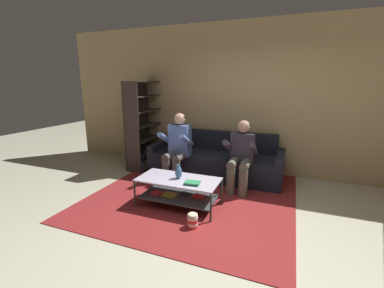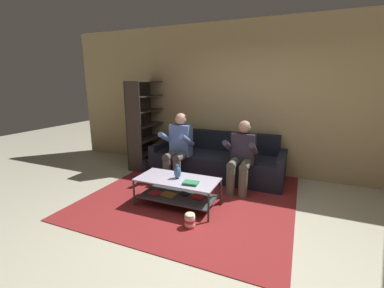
{
  "view_description": "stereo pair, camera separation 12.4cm",
  "coord_description": "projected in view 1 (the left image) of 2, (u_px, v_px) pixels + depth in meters",
  "views": [
    {
      "loc": [
        0.73,
        -2.66,
        1.78
      ],
      "look_at": [
        -0.72,
        1.02,
        0.82
      ],
      "focal_mm": 24.0,
      "sensor_mm": 36.0,
      "label": 1
    },
    {
      "loc": [
        0.84,
        -2.61,
        1.78
      ],
      "look_at": [
        -0.72,
        1.02,
        0.82
      ],
      "focal_mm": 24.0,
      "sensor_mm": 36.0,
      "label": 2
    }
  ],
  "objects": [
    {
      "name": "couch",
      "position": [
        216.0,
        161.0,
        4.96
      ],
      "size": [
        2.49,
        0.86,
        0.83
      ],
      "color": "black",
      "rests_on": "ground"
    },
    {
      "name": "person_seated_right",
      "position": [
        241.0,
        153.0,
        4.21
      ],
      "size": [
        0.5,
        0.58,
        1.17
      ],
      "color": "#57594A",
      "rests_on": "ground"
    },
    {
      "name": "person_seated_left",
      "position": [
        177.0,
        145.0,
        4.62
      ],
      "size": [
        0.5,
        0.58,
        1.24
      ],
      "color": "#514D4B",
      "rests_on": "ground"
    },
    {
      "name": "coffee_table",
      "position": [
        178.0,
        188.0,
        3.72
      ],
      "size": [
        1.18,
        0.56,
        0.42
      ],
      "color": "#BBB2C8",
      "rests_on": "ground"
    },
    {
      "name": "ground",
      "position": [
        216.0,
        234.0,
        3.08
      ],
      "size": [
        16.8,
        16.8,
        0.0
      ],
      "primitive_type": "plane",
      "color": "#BAB69E"
    },
    {
      "name": "book_stack",
      "position": [
        192.0,
        183.0,
        3.49
      ],
      "size": [
        0.22,
        0.16,
        0.04
      ],
      "color": "#6CA2BB",
      "rests_on": "coffee_table"
    },
    {
      "name": "area_rug",
      "position": [
        197.0,
        191.0,
        4.3
      ],
      "size": [
        3.08,
        3.38,
        0.01
      ],
      "color": "maroon",
      "rests_on": "ground"
    },
    {
      "name": "vase",
      "position": [
        178.0,
        172.0,
        3.69
      ],
      "size": [
        0.1,
        0.1,
        0.2
      ],
      "color": "#39608E",
      "rests_on": "coffee_table"
    },
    {
      "name": "popcorn_tub",
      "position": [
        193.0,
        220.0,
        3.2
      ],
      "size": [
        0.13,
        0.13,
        0.2
      ],
      "color": "red",
      "rests_on": "ground"
    },
    {
      "name": "back_partition",
      "position": [
        253.0,
        100.0,
        4.96
      ],
      "size": [
        8.4,
        0.12,
        2.9
      ],
      "primitive_type": "cube",
      "color": "tan",
      "rests_on": "ground"
    },
    {
      "name": "bookshelf",
      "position": [
        142.0,
        129.0,
        5.42
      ],
      "size": [
        0.35,
        0.96,
        1.8
      ],
      "color": "#302723",
      "rests_on": "ground"
    }
  ]
}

